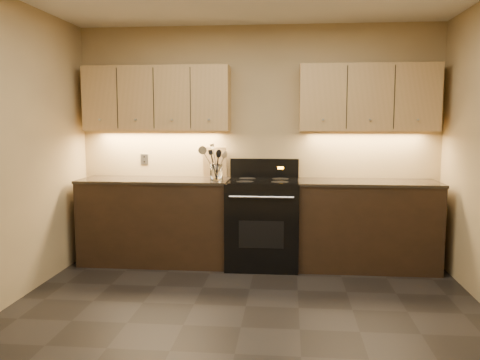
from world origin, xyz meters
name	(u,v)px	position (x,y,z in m)	size (l,w,h in m)	color
floor	(241,327)	(0.00, 0.00, 0.00)	(4.00, 4.00, 0.00)	black
wall_back	(258,144)	(0.00, 2.00, 1.30)	(4.00, 0.04, 2.60)	tan
counter_left	(156,221)	(-1.10, 1.70, 0.47)	(1.62, 0.62, 0.93)	black
counter_right	(367,225)	(1.18, 1.70, 0.47)	(1.46, 0.62, 0.93)	black
stove	(263,222)	(0.08, 1.68, 0.48)	(0.76, 0.68, 1.14)	black
upper_cab_left	(157,99)	(-1.10, 1.85, 1.80)	(1.60, 0.30, 0.70)	tan
upper_cab_right	(368,98)	(1.18, 1.85, 1.80)	(1.44, 0.30, 0.70)	tan
outlet_plate	(144,159)	(-1.30, 1.99, 1.12)	(0.09, 0.01, 0.12)	#B2B5BA
utensil_crock	(216,173)	(-0.42, 1.65, 1.01)	(0.17, 0.17, 0.17)	white
cutting_board	(215,162)	(-0.48, 1.96, 1.10)	(0.27, 0.02, 0.34)	tan
wooden_spoon	(214,164)	(-0.44, 1.65, 1.10)	(0.06, 0.06, 0.30)	tan
black_spoon	(216,164)	(-0.43, 1.66, 1.10)	(0.06, 0.06, 0.30)	black
black_turner	(217,163)	(-0.41, 1.63, 1.11)	(0.08, 0.08, 0.33)	black
steel_spatula	(219,160)	(-0.39, 1.67, 1.14)	(0.08, 0.08, 0.39)	silver
steel_skimmer	(219,161)	(-0.39, 1.64, 1.13)	(0.09, 0.09, 0.37)	silver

